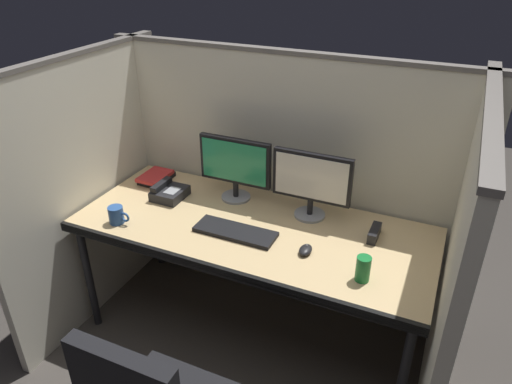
{
  "coord_description": "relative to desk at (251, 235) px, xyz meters",
  "views": [
    {
      "loc": [
        0.89,
        -1.63,
        2.1
      ],
      "look_at": [
        0.0,
        0.35,
        0.92
      ],
      "focal_mm": 33.28,
      "sensor_mm": 36.0,
      "label": 1
    }
  ],
  "objects": [
    {
      "name": "monitor_right",
      "position": [
        0.25,
        0.23,
        0.27
      ],
      "size": [
        0.43,
        0.17,
        0.37
      ],
      "color": "gray",
      "rests_on": "desk"
    },
    {
      "name": "cubicle_partition_right",
      "position": [
        0.99,
        -0.09,
        0.1
      ],
      "size": [
        0.06,
        1.41,
        1.57
      ],
      "color": "beige",
      "rests_on": "ground"
    },
    {
      "name": "red_stapler",
      "position": [
        0.61,
        0.17,
        0.08
      ],
      "size": [
        0.04,
        0.15,
        0.06
      ],
      "primitive_type": "cube",
      "color": "black",
      "rests_on": "desk"
    },
    {
      "name": "cubicle_partition_rear",
      "position": [
        0.0,
        0.46,
        0.1
      ],
      "size": [
        2.21,
        0.06,
        1.57
      ],
      "color": "beige",
      "rests_on": "ground"
    },
    {
      "name": "desk",
      "position": [
        0.0,
        0.0,
        0.0
      ],
      "size": [
        1.9,
        0.8,
        0.74
      ],
      "color": "tan",
      "rests_on": "ground"
    },
    {
      "name": "soda_can",
      "position": [
        0.63,
        -0.19,
        0.11
      ],
      "size": [
        0.07,
        0.07,
        0.12
      ],
      "primitive_type": "cylinder",
      "color": "#197233",
      "rests_on": "desk"
    },
    {
      "name": "book_stack",
      "position": [
        -0.77,
        0.24,
        0.08
      ],
      "size": [
        0.15,
        0.23,
        0.05
      ],
      "color": "black",
      "rests_on": "desk"
    },
    {
      "name": "computer_mouse",
      "position": [
        0.34,
        -0.1,
        0.07
      ],
      "size": [
        0.06,
        0.1,
        0.04
      ],
      "color": "black",
      "rests_on": "desk"
    },
    {
      "name": "monitor_left",
      "position": [
        -0.21,
        0.25,
        0.27
      ],
      "size": [
        0.43,
        0.17,
        0.37
      ],
      "color": "gray",
      "rests_on": "desk"
    },
    {
      "name": "ground_plane",
      "position": [
        0.0,
        -0.29,
        -0.69
      ],
      "size": [
        8.0,
        8.0,
        0.0
      ],
      "primitive_type": "plane",
      "color": "#423D38"
    },
    {
      "name": "desk_phone",
      "position": [
        -0.57,
        0.09,
        0.08
      ],
      "size": [
        0.17,
        0.19,
        0.09
      ],
      "color": "black",
      "rests_on": "desk"
    },
    {
      "name": "keyboard_main",
      "position": [
        -0.05,
        -0.09,
        0.06
      ],
      "size": [
        0.43,
        0.15,
        0.02
      ],
      "primitive_type": "cube",
      "color": "black",
      "rests_on": "desk"
    },
    {
      "name": "coffee_mug",
      "position": [
        -0.67,
        -0.25,
        0.1
      ],
      "size": [
        0.13,
        0.08,
        0.09
      ],
      "color": "#264C8C",
      "rests_on": "desk"
    },
    {
      "name": "cubicle_partition_left",
      "position": [
        -0.99,
        -0.09,
        0.1
      ],
      "size": [
        0.06,
        1.41,
        1.57
      ],
      "color": "beige",
      "rests_on": "ground"
    }
  ]
}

